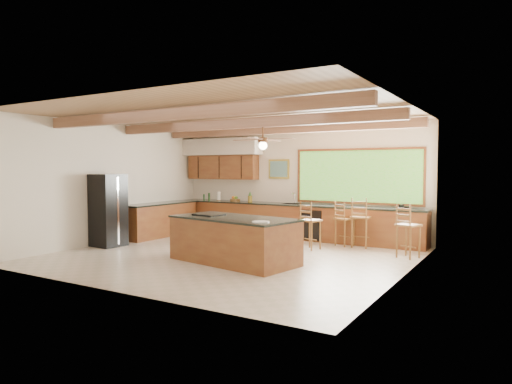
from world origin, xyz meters
The scene contains 9 objects.
ground centered at (0.00, 0.00, 0.00)m, with size 7.20×7.20×0.00m, color beige.
room_shell centered at (-0.17, 0.65, 2.21)m, with size 7.27×6.54×3.02m.
counter_run centered at (-0.82, 2.52, 0.46)m, with size 7.12×3.10×1.22m.
island centered at (0.42, -0.52, 0.45)m, with size 2.76×1.65×0.92m.
refrigerator centered at (-3.22, -0.48, 0.87)m, with size 0.71×0.69×1.73m.
bar_stool_a centered at (1.14, 1.54, 0.66)m, with size 0.49×0.49×1.11m.
bar_stool_b centered at (2.06, 2.39, 0.70)m, with size 0.44×0.44×1.19m.
bar_stool_c centered at (1.65, 2.39, 0.64)m, with size 0.51×0.51×1.08m.
bar_stool_d centered at (3.30, 1.66, 0.67)m, with size 0.53×0.53×1.14m.
Camera 1 is at (5.40, -8.02, 1.87)m, focal length 32.00 mm.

